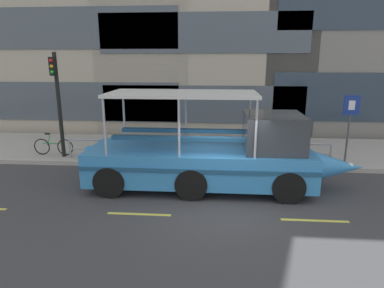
{
  "coord_description": "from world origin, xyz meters",
  "views": [
    {
      "loc": [
        -0.24,
        -9.48,
        4.23
      ],
      "look_at": [
        -1.15,
        1.9,
        1.3
      ],
      "focal_mm": 31.28,
      "sensor_mm": 36.0,
      "label": 1
    }
  ],
  "objects_px": {
    "parking_sign": "(350,118)",
    "pedestrian_near_bow": "(293,132)",
    "leaned_bicycle": "(53,146)",
    "traffic_light_pole": "(57,95)",
    "duck_tour_boat": "(216,157)"
  },
  "relations": [
    {
      "from": "leaned_bicycle",
      "to": "pedestrian_near_bow",
      "type": "xyz_separation_m",
      "value": [
        10.24,
        0.8,
        0.62
      ]
    },
    {
      "from": "parking_sign",
      "to": "leaned_bicycle",
      "type": "xyz_separation_m",
      "value": [
        -12.15,
        0.11,
        -1.45
      ]
    },
    {
      "from": "leaned_bicycle",
      "to": "pedestrian_near_bow",
      "type": "distance_m",
      "value": 10.29
    },
    {
      "from": "pedestrian_near_bow",
      "to": "traffic_light_pole",
      "type": "bearing_deg",
      "value": -173.81
    },
    {
      "from": "traffic_light_pole",
      "to": "duck_tour_boat",
      "type": "xyz_separation_m",
      "value": [
        6.47,
        -2.49,
        -1.71
      ]
    },
    {
      "from": "traffic_light_pole",
      "to": "pedestrian_near_bow",
      "type": "relative_size",
      "value": 2.6
    },
    {
      "from": "parking_sign",
      "to": "pedestrian_near_bow",
      "type": "xyz_separation_m",
      "value": [
        -1.92,
        0.92,
        -0.82
      ]
    },
    {
      "from": "traffic_light_pole",
      "to": "duck_tour_boat",
      "type": "relative_size",
      "value": 0.47
    },
    {
      "from": "parking_sign",
      "to": "pedestrian_near_bow",
      "type": "height_order",
      "value": "parking_sign"
    },
    {
      "from": "parking_sign",
      "to": "pedestrian_near_bow",
      "type": "relative_size",
      "value": 1.62
    },
    {
      "from": "duck_tour_boat",
      "to": "pedestrian_near_bow",
      "type": "xyz_separation_m",
      "value": [
        3.24,
        3.54,
        0.11
      ]
    },
    {
      "from": "parking_sign",
      "to": "duck_tour_boat",
      "type": "xyz_separation_m",
      "value": [
        -5.16,
        -2.62,
        -0.94
      ]
    },
    {
      "from": "leaned_bicycle",
      "to": "duck_tour_boat",
      "type": "relative_size",
      "value": 0.19
    },
    {
      "from": "parking_sign",
      "to": "leaned_bicycle",
      "type": "distance_m",
      "value": 12.24
    },
    {
      "from": "traffic_light_pole",
      "to": "duck_tour_boat",
      "type": "distance_m",
      "value": 7.14
    }
  ]
}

